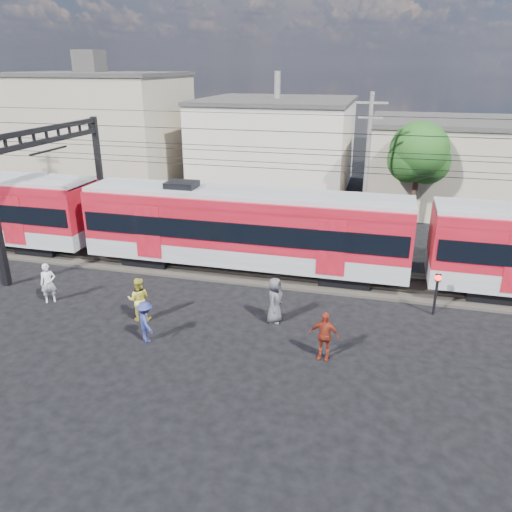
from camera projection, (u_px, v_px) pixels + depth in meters
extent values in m
plane|color=black|center=(171.00, 351.00, 18.43)|extent=(120.00, 120.00, 0.00)
cube|color=#2D2823|center=(234.00, 269.00, 25.63)|extent=(70.00, 3.40, 0.12)
cube|color=#59544C|center=(230.00, 272.00, 24.91)|extent=(70.00, 0.12, 0.12)
cube|color=#59544C|center=(238.00, 262.00, 26.26)|extent=(70.00, 0.12, 0.12)
cube|color=black|center=(46.00, 245.00, 28.14)|extent=(2.40, 2.20, 0.70)
cube|color=black|center=(152.00, 256.00, 26.60)|extent=(2.40, 2.20, 0.70)
cube|color=black|center=(346.00, 275.00, 24.19)|extent=(2.40, 2.20, 0.70)
cube|color=gray|center=(244.00, 250.00, 25.11)|extent=(16.00, 3.00, 0.90)
cube|color=maroon|center=(244.00, 219.00, 24.51)|extent=(16.00, 3.00, 2.40)
cube|color=black|center=(244.00, 224.00, 24.60)|extent=(15.68, 3.08, 0.95)
cube|color=gray|center=(244.00, 194.00, 24.06)|extent=(16.00, 2.60, 0.25)
cube|color=black|center=(491.00, 289.00, 22.65)|extent=(2.40, 2.20, 0.70)
cube|color=black|center=(100.00, 175.00, 30.81)|extent=(0.30, 0.30, 7.00)
cube|color=black|center=(46.00, 129.00, 25.56)|extent=(0.25, 9.30, 0.25)
cube|color=black|center=(47.00, 141.00, 25.77)|extent=(0.25, 9.30, 0.25)
cylinder|color=black|center=(228.00, 166.00, 23.04)|extent=(70.00, 0.03, 0.03)
cylinder|color=black|center=(237.00, 161.00, 24.30)|extent=(70.00, 0.03, 0.03)
cylinder|color=black|center=(228.00, 151.00, 22.79)|extent=(70.00, 0.03, 0.03)
cylinder|color=black|center=(236.00, 146.00, 24.05)|extent=(70.00, 0.03, 0.03)
cylinder|color=black|center=(205.00, 129.00, 19.79)|extent=(70.00, 0.03, 0.03)
cylinder|color=black|center=(251.00, 113.00, 26.11)|extent=(70.00, 0.03, 0.03)
cube|color=gray|center=(97.00, 132.00, 42.48)|extent=(14.00, 10.00, 9.00)
cube|color=#3F3D3A|center=(91.00, 74.00, 40.81)|extent=(14.28, 10.20, 0.30)
cube|color=beige|center=(276.00, 145.00, 42.02)|extent=(12.00, 12.00, 7.00)
cube|color=#3F3D3A|center=(277.00, 100.00, 40.70)|extent=(12.24, 12.24, 0.30)
cube|color=gray|center=(485.00, 167.00, 35.72)|extent=(16.00, 10.00, 6.00)
cube|color=#3F3D3A|center=(493.00, 122.00, 34.59)|extent=(16.32, 10.20, 0.30)
cylinder|color=slate|center=(367.00, 168.00, 29.03)|extent=(0.24, 0.24, 8.50)
cube|color=slate|center=(372.00, 103.00, 27.72)|extent=(1.80, 0.12, 0.12)
cube|color=slate|center=(371.00, 118.00, 28.00)|extent=(1.40, 0.12, 0.12)
cylinder|color=#382619|center=(414.00, 197.00, 31.86)|extent=(0.36, 0.36, 3.92)
sphere|color=#153F12|center=(419.00, 151.00, 30.80)|extent=(3.64, 3.64, 3.64)
sphere|color=#153F12|center=(428.00, 162.00, 31.18)|extent=(2.80, 2.80, 2.80)
imported|color=silver|center=(48.00, 283.00, 21.94)|extent=(0.78, 0.74, 1.80)
imported|color=gold|center=(139.00, 299.00, 20.37)|extent=(1.07, 0.94, 1.85)
imported|color=navy|center=(146.00, 322.00, 18.82)|extent=(1.18, 1.18, 1.64)
imported|color=maroon|center=(324.00, 336.00, 17.67)|extent=(1.12, 0.55, 1.84)
imported|color=#46474B|center=(275.00, 300.00, 20.19)|extent=(0.70, 1.00, 1.94)
cylinder|color=black|center=(436.00, 296.00, 20.84)|extent=(0.12, 0.12, 1.73)
sphere|color=#FF140C|center=(438.00, 278.00, 20.54)|extent=(0.27, 0.27, 0.27)
cube|color=black|center=(438.00, 278.00, 20.54)|extent=(0.24, 0.06, 0.34)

